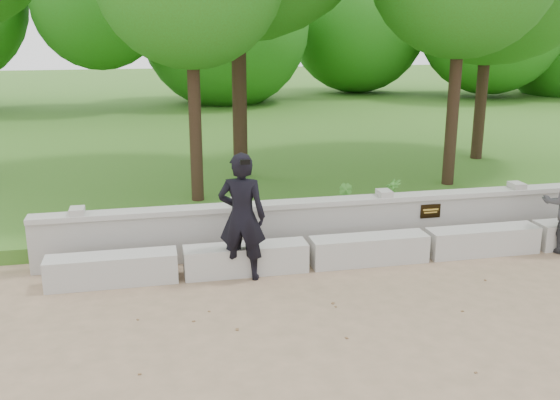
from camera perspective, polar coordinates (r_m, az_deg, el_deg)
The scene contains 8 objects.
ground at distance 9.05m, azimuth 18.33°, elevation -9.26°, with size 80.00×80.00×0.00m, color #95785B.
lawn at distance 21.75m, azimuth -0.39°, elevation 6.26°, with size 40.00×22.00×0.25m, color #396A21.
concrete_bench at distance 10.51m, azimuth 13.28°, elevation -4.02°, with size 11.90×0.45×0.45m.
parapet_wall at distance 11.04m, azimuth 11.82°, elevation -1.67°, with size 12.50×0.35×0.90m.
man_main at distance 9.22m, azimuth -3.50°, elevation -1.53°, with size 0.82×0.75×1.94m.
shrub_a at distance 10.79m, azimuth -9.10°, elevation -1.70°, with size 0.27×0.18×0.51m, color #479031.
shrub_b at distance 11.86m, azimuth 6.09°, elevation 0.13°, with size 0.31×0.25×0.56m, color #479031.
shrub_d at distance 11.96m, azimuth 10.24°, elevation 0.34°, with size 0.37×0.33×0.66m, color #479031.
Camera 1 is at (-4.39, -7.00, 3.70)m, focal length 40.00 mm.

